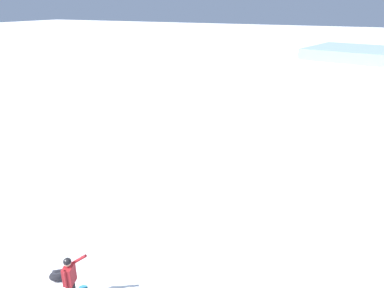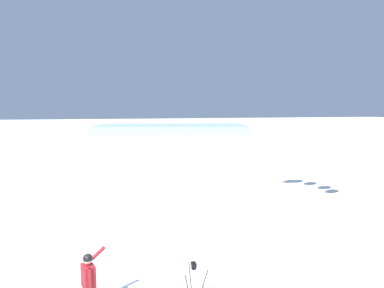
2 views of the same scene
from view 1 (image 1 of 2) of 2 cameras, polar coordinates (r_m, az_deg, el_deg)
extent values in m
cube|color=maroon|center=(11.60, -18.61, -18.78)|extent=(0.38, 0.47, 0.57)
sphere|color=tan|center=(11.34, -18.86, -17.12)|extent=(0.22, 0.22, 0.22)
sphere|color=black|center=(11.32, -18.88, -17.00)|extent=(0.23, 0.23, 0.23)
cylinder|color=maroon|center=(11.40, -17.31, -16.88)|extent=(0.52, 0.27, 0.40)
cylinder|color=maroon|center=(11.47, -19.11, -19.37)|extent=(0.09, 0.09, 0.57)
cylinder|color=teal|center=(12.73, -16.68, -20.75)|extent=(0.28, 0.28, 0.02)
ellipsoid|color=black|center=(13.16, -20.15, -18.73)|extent=(0.66, 0.64, 0.34)
cube|color=#2C2C33|center=(13.09, -20.22, -18.33)|extent=(0.40, 0.38, 0.08)
camera|label=2|loc=(7.13, -70.89, -21.02)|focal=29.92mm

